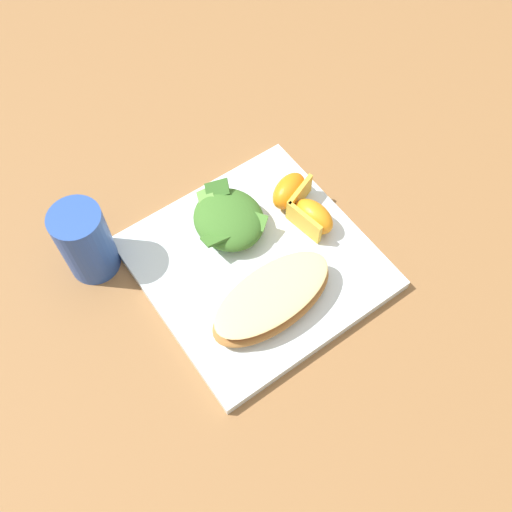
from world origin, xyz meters
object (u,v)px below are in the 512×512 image
Objects in this scene: white_plate at (256,263)px; cheesy_pizza_bread at (272,299)px; orange_wedge_middle at (290,191)px; orange_wedge_front at (313,217)px; drinking_blue_cup at (85,242)px; green_salad_pile at (229,219)px.

cheesy_pizza_bread is (-0.06, 0.02, 0.03)m from white_plate.
orange_wedge_front is at bearing 178.50° from orange_wedge_middle.
orange_wedge_middle is at bearing -106.09° from drinking_blue_cup.
cheesy_pizza_bread is 0.13m from orange_wedge_front.
orange_wedge_front is 0.29m from drinking_blue_cup.
drinking_blue_cup is (0.06, 0.17, 0.02)m from green_salad_pile.
orange_wedge_middle is at bearing -44.98° from cheesy_pizza_bread.
white_plate is at bearing -126.54° from drinking_blue_cup.
white_plate is 2.56× the size of drinking_blue_cup.
orange_wedge_front is at bearing -124.10° from green_salad_pile.
cheesy_pizza_bread is 2.52× the size of orange_wedge_middle.
orange_wedge_front is (-0.06, -0.09, -0.00)m from green_salad_pile.
cheesy_pizza_bread is at bearing 135.02° from orange_wedge_middle.
green_salad_pile is 0.09m from orange_wedge_middle.
green_salad_pile is (0.06, -0.00, 0.03)m from white_plate.
drinking_blue_cup is (0.19, 0.15, 0.02)m from cheesy_pizza_bread.
orange_wedge_front is 0.05m from orange_wedge_middle.
orange_wedge_middle is (0.11, -0.11, 0.00)m from cheesy_pizza_bread.
drinking_blue_cup reaches higher than cheesy_pizza_bread.
drinking_blue_cup is at bearing 38.06° from cheesy_pizza_bread.
orange_wedge_middle reaches higher than white_plate.
orange_wedge_front is 0.94× the size of orange_wedge_middle.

